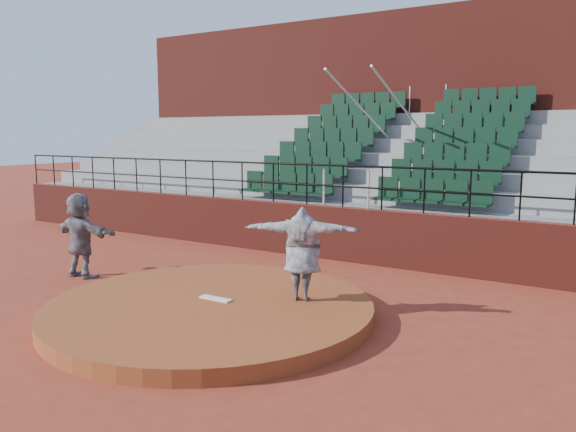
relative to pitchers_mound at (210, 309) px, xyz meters
The scene contains 9 objects.
ground 0.12m from the pitchers_mound, ahead, with size 90.00×90.00×0.00m, color maroon.
pitchers_mound is the anchor object (origin of this frame).
pitching_rubber 0.21m from the pitchers_mound, 90.00° to the left, with size 0.60×0.15×0.03m, color white.
boundary_wall 5.03m from the pitchers_mound, 90.00° to the left, with size 24.00×0.30×1.30m, color maroon.
wall_railing 5.35m from the pitchers_mound, 90.00° to the left, with size 24.04×0.05×1.03m.
seating_deck 8.75m from the pitchers_mound, 90.00° to the left, with size 24.00×5.97×4.63m.
press_box_facade 13.06m from the pitchers_mound, 90.00° to the left, with size 24.00×3.00×7.10m, color maroon.
pitcher 1.82m from the pitchers_mound, 36.77° to the left, with size 1.97×0.54×1.60m, color black.
fielder 4.16m from the pitchers_mound, behind, with size 1.69×0.54×1.83m, color black.
Camera 1 is at (5.95, -7.08, 3.07)m, focal length 35.00 mm.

